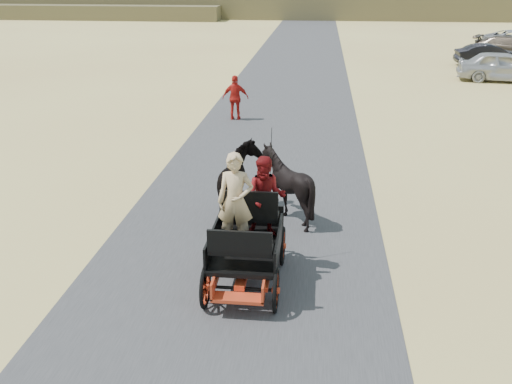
# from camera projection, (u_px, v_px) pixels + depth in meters

# --- Properties ---
(ground) EXTENTS (140.00, 140.00, 0.00)m
(ground) POSITION_uv_depth(u_px,v_px,m) (220.00, 324.00, 9.52)
(ground) COLOR tan
(road) EXTENTS (6.00, 140.00, 0.01)m
(road) POSITION_uv_depth(u_px,v_px,m) (220.00, 324.00, 9.52)
(road) COLOR #38383A
(road) RESTS_ON ground
(ridge_far) EXTENTS (140.00, 6.00, 2.40)m
(ridge_far) POSITION_uv_depth(u_px,v_px,m) (310.00, 8.00, 66.41)
(ridge_far) COLOR brown
(ridge_far) RESTS_ON ground
(ridge_near) EXTENTS (40.00, 4.00, 1.60)m
(ridge_near) POSITION_uv_depth(u_px,v_px,m) (49.00, 12.00, 65.96)
(ridge_near) COLOR brown
(ridge_near) RESTS_ON ground
(carriage) EXTENTS (1.30, 2.40, 0.72)m
(carriage) POSITION_uv_depth(u_px,v_px,m) (247.00, 265.00, 10.67)
(carriage) COLOR black
(carriage) RESTS_ON ground
(horse_left) EXTENTS (0.91, 2.01, 1.70)m
(horse_left) POSITION_uv_depth(u_px,v_px,m) (239.00, 183.00, 13.32)
(horse_left) COLOR black
(horse_left) RESTS_ON ground
(horse_right) EXTENTS (1.37, 1.54, 1.70)m
(horse_right) POSITION_uv_depth(u_px,v_px,m) (286.00, 185.00, 13.21)
(horse_right) COLOR black
(horse_right) RESTS_ON ground
(driver_man) EXTENTS (0.66, 0.43, 1.80)m
(driver_man) POSITION_uv_depth(u_px,v_px,m) (235.00, 201.00, 10.28)
(driver_man) COLOR tan
(driver_man) RESTS_ON carriage
(passenger_woman) EXTENTS (0.77, 0.60, 1.58)m
(passenger_woman) POSITION_uv_depth(u_px,v_px,m) (266.00, 197.00, 10.77)
(passenger_woman) COLOR #660C0F
(passenger_woman) RESTS_ON carriage
(pedestrian) EXTENTS (1.03, 0.48, 1.73)m
(pedestrian) POSITION_uv_depth(u_px,v_px,m) (236.00, 98.00, 22.02)
(pedestrian) COLOR #AE1813
(pedestrian) RESTS_ON ground
(car_a) EXTENTS (4.74, 2.43, 1.54)m
(car_a) POSITION_uv_depth(u_px,v_px,m) (503.00, 66.00, 29.59)
(car_a) COLOR #B2B2B7
(car_a) RESTS_ON ground
(car_b) EXTENTS (4.00, 1.48, 1.31)m
(car_b) POSITION_uv_depth(u_px,v_px,m) (490.00, 55.00, 34.16)
(car_b) COLOR black
(car_b) RESTS_ON ground
(car_c) EXTENTS (5.13, 3.98, 1.39)m
(car_c) POSITION_uv_depth(u_px,v_px,m) (512.00, 47.00, 37.33)
(car_c) COLOR brown
(car_c) RESTS_ON ground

